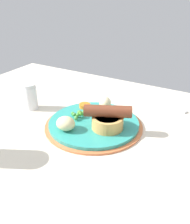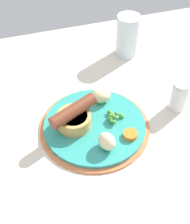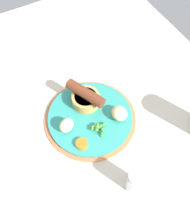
{
  "view_description": "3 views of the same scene",
  "coord_description": "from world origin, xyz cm",
  "px_view_note": "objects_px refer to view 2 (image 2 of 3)",
  "views": [
    {
      "loc": [
        -27.4,
        44.47,
        36.83
      ],
      "look_at": [
        1.41,
        -5.7,
        6.58
      ],
      "focal_mm": 40.0,
      "sensor_mm": 36.0,
      "label": 1
    },
    {
      "loc": [
        -13.2,
        -50.26,
        58.25
      ],
      "look_at": [
        1.64,
        -3.29,
        6.93
      ],
      "focal_mm": 50.0,
      "sensor_mm": 36.0,
      "label": 2
    },
    {
      "loc": [
        31.98,
        -19.92,
        64.46
      ],
      "look_at": [
        1.71,
        -3.33,
        6.62
      ],
      "focal_mm": 40.0,
      "sensor_mm": 36.0,
      "label": 3
    }
  ],
  "objects_px": {
    "pea_pile": "(114,116)",
    "carrot_slice_2": "(130,135)",
    "dinner_plate": "(95,126)",
    "sausage_pudding": "(74,117)",
    "salt_shaker": "(179,96)",
    "potato_chunk_0": "(107,141)",
    "drinking_glass": "(128,36)",
    "potato_chunk_1": "(101,95)"
  },
  "relations": [
    {
      "from": "potato_chunk_0",
      "to": "salt_shaker",
      "type": "height_order",
      "value": "salt_shaker"
    },
    {
      "from": "sausage_pudding",
      "to": "dinner_plate",
      "type": "bearing_deg",
      "value": 141.57
    },
    {
      "from": "salt_shaker",
      "to": "drinking_glass",
      "type": "bearing_deg",
      "value": 98.06
    },
    {
      "from": "sausage_pudding",
      "to": "drinking_glass",
      "type": "bearing_deg",
      "value": -158.0
    },
    {
      "from": "potato_chunk_1",
      "to": "salt_shaker",
      "type": "bearing_deg",
      "value": -20.79
    },
    {
      "from": "drinking_glass",
      "to": "salt_shaker",
      "type": "distance_m",
      "value": 0.25
    },
    {
      "from": "salt_shaker",
      "to": "dinner_plate",
      "type": "bearing_deg",
      "value": -179.27
    },
    {
      "from": "sausage_pudding",
      "to": "pea_pile",
      "type": "relative_size",
      "value": 2.61
    },
    {
      "from": "carrot_slice_2",
      "to": "salt_shaker",
      "type": "relative_size",
      "value": 0.41
    },
    {
      "from": "dinner_plate",
      "to": "pea_pile",
      "type": "height_order",
      "value": "pea_pile"
    },
    {
      "from": "dinner_plate",
      "to": "carrot_slice_2",
      "type": "xyz_separation_m",
      "value": [
        0.06,
        -0.06,
        0.01
      ]
    },
    {
      "from": "pea_pile",
      "to": "potato_chunk_0",
      "type": "distance_m",
      "value": 0.09
    },
    {
      "from": "drinking_glass",
      "to": "salt_shaker",
      "type": "relative_size",
      "value": 1.57
    },
    {
      "from": "potato_chunk_0",
      "to": "potato_chunk_1",
      "type": "bearing_deg",
      "value": 76.35
    },
    {
      "from": "dinner_plate",
      "to": "carrot_slice_2",
      "type": "distance_m",
      "value": 0.09
    },
    {
      "from": "sausage_pudding",
      "to": "carrot_slice_2",
      "type": "height_order",
      "value": "sausage_pudding"
    },
    {
      "from": "pea_pile",
      "to": "carrot_slice_2",
      "type": "relative_size",
      "value": 1.41
    },
    {
      "from": "dinner_plate",
      "to": "carrot_slice_2",
      "type": "relative_size",
      "value": 8.01
    },
    {
      "from": "sausage_pudding",
      "to": "potato_chunk_1",
      "type": "distance_m",
      "value": 0.1
    },
    {
      "from": "dinner_plate",
      "to": "sausage_pudding",
      "type": "xyz_separation_m",
      "value": [
        -0.05,
        0.01,
        0.04
      ]
    },
    {
      "from": "pea_pile",
      "to": "potato_chunk_0",
      "type": "relative_size",
      "value": 1.07
    },
    {
      "from": "potato_chunk_1",
      "to": "drinking_glass",
      "type": "distance_m",
      "value": 0.23
    },
    {
      "from": "sausage_pudding",
      "to": "pea_pile",
      "type": "distance_m",
      "value": 0.09
    },
    {
      "from": "sausage_pudding",
      "to": "carrot_slice_2",
      "type": "bearing_deg",
      "value": 122.53
    },
    {
      "from": "dinner_plate",
      "to": "salt_shaker",
      "type": "bearing_deg",
      "value": 0.73
    },
    {
      "from": "dinner_plate",
      "to": "pea_pile",
      "type": "xyz_separation_m",
      "value": [
        0.05,
        0.0,
        0.02
      ]
    },
    {
      "from": "potato_chunk_0",
      "to": "carrot_slice_2",
      "type": "relative_size",
      "value": 1.31
    },
    {
      "from": "potato_chunk_1",
      "to": "carrot_slice_2",
      "type": "bearing_deg",
      "value": -78.68
    },
    {
      "from": "potato_chunk_0",
      "to": "potato_chunk_1",
      "type": "height_order",
      "value": "potato_chunk_0"
    },
    {
      "from": "dinner_plate",
      "to": "drinking_glass",
      "type": "xyz_separation_m",
      "value": [
        0.18,
        0.25,
        0.06
      ]
    },
    {
      "from": "sausage_pudding",
      "to": "pea_pile",
      "type": "height_order",
      "value": "sausage_pudding"
    },
    {
      "from": "salt_shaker",
      "to": "potato_chunk_0",
      "type": "bearing_deg",
      "value": -160.29
    },
    {
      "from": "potato_chunk_0",
      "to": "salt_shaker",
      "type": "distance_m",
      "value": 0.22
    },
    {
      "from": "sausage_pudding",
      "to": "carrot_slice_2",
      "type": "xyz_separation_m",
      "value": [
        0.11,
        -0.07,
        -0.02
      ]
    },
    {
      "from": "pea_pile",
      "to": "carrot_slice_2",
      "type": "xyz_separation_m",
      "value": [
        0.02,
        -0.06,
        -0.0
      ]
    },
    {
      "from": "potato_chunk_0",
      "to": "sausage_pudding",
      "type": "bearing_deg",
      "value": 121.14
    },
    {
      "from": "sausage_pudding",
      "to": "potato_chunk_1",
      "type": "height_order",
      "value": "sausage_pudding"
    },
    {
      "from": "dinner_plate",
      "to": "drinking_glass",
      "type": "distance_m",
      "value": 0.32
    },
    {
      "from": "pea_pile",
      "to": "carrot_slice_2",
      "type": "bearing_deg",
      "value": -73.5
    },
    {
      "from": "potato_chunk_0",
      "to": "carrot_slice_2",
      "type": "distance_m",
      "value": 0.06
    },
    {
      "from": "drinking_glass",
      "to": "carrot_slice_2",
      "type": "bearing_deg",
      "value": -110.1
    },
    {
      "from": "drinking_glass",
      "to": "dinner_plate",
      "type": "bearing_deg",
      "value": -125.24
    }
  ]
}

